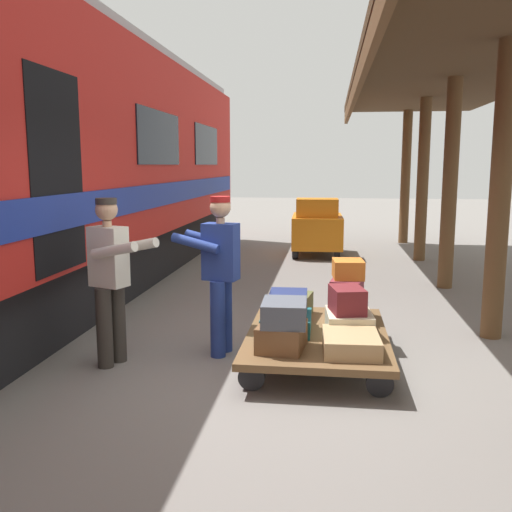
% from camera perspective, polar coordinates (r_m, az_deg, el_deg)
% --- Properties ---
extents(ground_plane, '(60.00, 60.00, 0.00)m').
position_cam_1_polar(ground_plane, '(5.81, 2.30, -11.25)').
color(ground_plane, slate).
extents(luggage_cart, '(1.43, 2.11, 0.32)m').
position_cam_1_polar(luggage_cart, '(5.96, 6.17, -8.03)').
color(luggage_cart, brown).
rests_on(luggage_cart, ground_plane).
extents(suitcase_gray_aluminum, '(0.39, 0.61, 0.26)m').
position_cam_1_polar(suitcase_gray_aluminum, '(6.47, 9.16, -5.09)').
color(suitcase_gray_aluminum, '#9EA0A5').
rests_on(suitcase_gray_aluminum, luggage_cart).
extents(suitcase_cream_canvas, '(0.49, 0.61, 0.23)m').
position_cam_1_polar(suitcase_cream_canvas, '(5.92, 9.32, -6.63)').
color(suitcase_cream_canvas, beige).
rests_on(suitcase_cream_canvas, luggage_cart).
extents(suitcase_teal_softside, '(0.51, 0.62, 0.18)m').
position_cam_1_polar(suitcase_teal_softside, '(5.93, 3.07, -6.70)').
color(suitcase_teal_softside, '#1E666B').
rests_on(suitcase_teal_softside, luggage_cart).
extents(suitcase_olive_duffel, '(0.51, 0.62, 0.25)m').
position_cam_1_polar(suitcase_olive_duffel, '(6.48, 3.46, -5.02)').
color(suitcase_olive_duffel, brown).
rests_on(suitcase_olive_duffel, luggage_cart).
extents(suitcase_brown_leather, '(0.47, 0.56, 0.24)m').
position_cam_1_polar(suitcase_brown_leather, '(5.37, 2.59, -8.07)').
color(suitcase_brown_leather, brown).
rests_on(suitcase_brown_leather, luggage_cart).
extents(suitcase_tan_vintage, '(0.54, 0.66, 0.17)m').
position_cam_1_polar(suitcase_tan_vintage, '(5.37, 9.51, -8.60)').
color(suitcase_tan_vintage, tan).
rests_on(suitcase_tan_vintage, luggage_cart).
extents(suitcase_burgundy_valise, '(0.40, 0.57, 0.20)m').
position_cam_1_polar(suitcase_burgundy_valise, '(6.42, 9.15, -3.08)').
color(suitcase_burgundy_valise, maroon).
rests_on(suitcase_burgundy_valise, suitcase_gray_aluminum).
extents(suitcase_navy_fabric, '(0.39, 0.48, 0.23)m').
position_cam_1_polar(suitcase_navy_fabric, '(5.87, 3.25, -4.77)').
color(suitcase_navy_fabric, navy).
rests_on(suitcase_navy_fabric, suitcase_teal_softside).
extents(suitcase_maroon_trunk, '(0.39, 0.48, 0.26)m').
position_cam_1_polar(suitcase_maroon_trunk, '(5.84, 9.14, -4.38)').
color(suitcase_maroon_trunk, maroon).
rests_on(suitcase_maroon_trunk, suitcase_cream_canvas).
extents(suitcase_slate_roller, '(0.42, 0.52, 0.22)m').
position_cam_1_polar(suitcase_slate_roller, '(5.30, 2.86, -5.70)').
color(suitcase_slate_roller, '#4C515B').
rests_on(suitcase_slate_roller, suitcase_brown_leather).
extents(suitcase_orange_carryall, '(0.36, 0.41, 0.20)m').
position_cam_1_polar(suitcase_orange_carryall, '(6.39, 9.24, -1.30)').
color(suitcase_orange_carryall, '#CC6B23').
rests_on(suitcase_orange_carryall, suitcase_burgundy_valise).
extents(porter_in_overalls, '(0.72, 0.52, 1.70)m').
position_cam_1_polar(porter_in_overalls, '(6.04, -3.72, -1.38)').
color(porter_in_overalls, navy).
rests_on(porter_in_overalls, ground_plane).
extents(porter_by_door, '(0.73, 0.58, 1.70)m').
position_cam_1_polar(porter_by_door, '(5.87, -14.39, -1.95)').
color(porter_by_door, '#332D28').
rests_on(porter_by_door, ground_plane).
extents(baggage_tug, '(1.15, 1.73, 1.30)m').
position_cam_1_polar(baggage_tug, '(12.83, 6.16, 2.83)').
color(baggage_tug, orange).
rests_on(baggage_tug, ground_plane).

